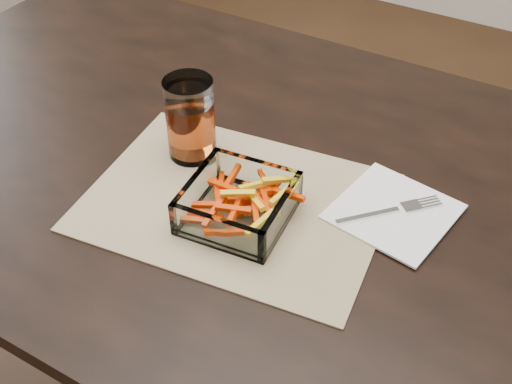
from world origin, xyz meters
TOP-DOWN VIEW (x-y plane):
  - dining_table at (0.00, 0.00)m, footprint 1.60×0.90m
  - placemat at (0.01, -0.09)m, footprint 0.49×0.38m
  - glass_bowl at (0.03, -0.12)m, footprint 0.16×0.16m
  - tumbler at (-0.12, -0.02)m, footprint 0.08×0.08m
  - napkin at (0.23, 0.01)m, footprint 0.19×0.19m
  - fork at (0.22, 0.01)m, footprint 0.13×0.14m

SIDE VIEW (x-z plane):
  - dining_table at x=0.00m, z-range 0.29..1.04m
  - placemat at x=0.01m, z-range 0.75..0.75m
  - napkin at x=0.23m, z-range 0.75..0.76m
  - fork at x=0.22m, z-range 0.76..0.76m
  - glass_bowl at x=0.03m, z-range 0.75..0.81m
  - tumbler at x=-0.12m, z-range 0.75..0.89m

